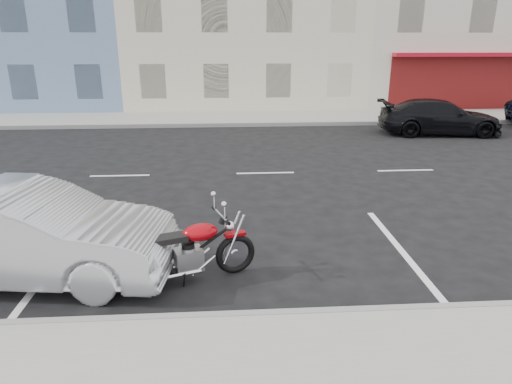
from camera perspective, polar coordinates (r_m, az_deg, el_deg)
ground at (r=13.05m, az=9.97°, el=2.51°), size 120.00×120.00×0.00m
sidewalk_far at (r=21.25m, az=-9.05°, el=9.03°), size 80.00×3.40×0.15m
curb_near at (r=6.54m, az=-21.12°, el=-15.14°), size 80.00×0.12×0.16m
curb_far at (r=19.58m, az=-9.47°, el=8.20°), size 80.00×0.12×0.16m
motorcycle at (r=7.26m, az=-2.42°, el=-6.66°), size 2.00×0.94×1.05m
sedan_silver at (r=7.83m, az=-26.76°, el=-4.72°), size 4.66×2.10×1.48m
car_far at (r=19.24m, az=21.96°, el=8.69°), size 4.75×2.31×1.33m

